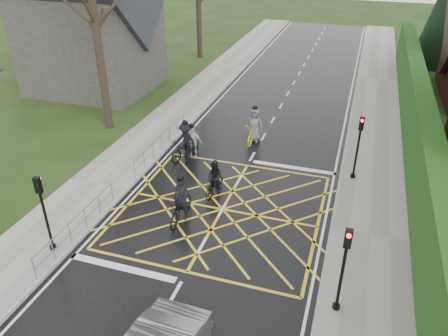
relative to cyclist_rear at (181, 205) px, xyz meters
The scene contains 17 objects.
ground 1.92m from the cyclist_rear, 39.98° to the left, with size 120.00×120.00×0.00m, color black.
road 1.92m from the cyclist_rear, 39.98° to the left, with size 9.00×80.00×0.01m, color black.
sidewalk_right 7.49m from the cyclist_rear, ahead, with size 3.00×80.00×0.15m, color gray.
sidewalk_left 4.80m from the cyclist_rear, 165.97° to the left, with size 3.00×80.00×0.15m, color gray.
stone_wall 11.60m from the cyclist_rear, 38.09° to the left, with size 0.50×38.00×0.70m, color slate.
hedge 11.68m from the cyclist_rear, 38.09° to the left, with size 0.90×38.00×2.80m, color #143E10.
church 18.41m from the cyclist_rear, 132.75° to the left, with size 8.80×7.80×11.00m.
railing_south 4.03m from the cyclist_rear, 144.38° to the right, with size 0.05×5.04×1.03m.
railing_north 6.11m from the cyclist_rear, 122.41° to the left, with size 0.05×6.04×1.03m.
traffic_light_ne 8.46m from the cyclist_rear, 39.56° to the left, with size 0.24×0.31×3.21m.
traffic_light_se 7.23m from the cyclist_rear, 25.21° to the right, with size 0.24×0.31×3.21m.
traffic_light_sw 5.10m from the cyclist_rear, 138.10° to the right, with size 0.24×0.31×3.21m.
cyclist_rear is the anchor object (origin of this frame).
cyclist_back 2.33m from the cyclist_rear, 73.21° to the left, with size 0.82×1.72×1.68m.
cyclist_mid 5.35m from the cyclist_rear, 110.33° to the left, with size 1.39×2.27×2.08m.
cyclist_front 5.37m from the cyclist_rear, 106.76° to the left, with size 1.02×1.89×1.89m.
cyclist_lead 8.04m from the cyclist_rear, 83.02° to the left, with size 0.94×2.16×2.09m.
Camera 1 is at (4.75, -14.49, 10.68)m, focal length 35.00 mm.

